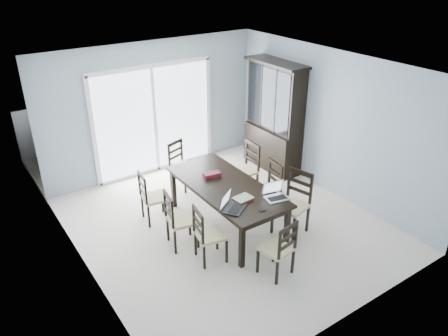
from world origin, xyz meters
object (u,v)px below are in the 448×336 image
(china_hutch, at_px, (274,118))
(chair_left_mid, at_px, (176,214))
(chair_left_near, at_px, (205,229))
(chair_right_mid, at_px, (270,183))
(hot_tub, at_px, (104,140))
(game_box, at_px, (212,175))
(chair_right_far, at_px, (247,163))
(dining_table, at_px, (226,189))
(cell_phone, at_px, (262,210))
(chair_left_far, at_px, (149,192))
(chair_end_near, at_px, (282,244))
(chair_end_far, at_px, (180,159))
(chair_right_near, at_px, (295,196))
(laptop_dark, at_px, (235,206))
(laptop_silver, at_px, (277,195))

(china_hutch, bearing_deg, chair_left_mid, -156.42)
(chair_left_near, bearing_deg, chair_right_mid, 116.91)
(hot_tub, bearing_deg, game_box, -77.45)
(chair_right_far, relative_size, hot_tub, 0.61)
(dining_table, height_order, cell_phone, cell_phone)
(china_hutch, bearing_deg, chair_left_near, -146.69)
(china_hutch, distance_m, game_box, 2.26)
(chair_left_far, xyz_separation_m, cell_phone, (0.96, -1.72, 0.21))
(china_hutch, bearing_deg, hot_tub, 141.05)
(dining_table, bearing_deg, cell_phone, -90.44)
(chair_left_mid, distance_m, cell_phone, 1.29)
(chair_left_mid, bearing_deg, chair_left_far, -167.56)
(china_hutch, distance_m, chair_end_near, 3.48)
(chair_left_near, bearing_deg, cell_phone, 76.51)
(china_hutch, height_order, chair_end_far, china_hutch)
(china_hutch, distance_m, hot_tub, 3.58)
(dining_table, bearing_deg, chair_left_near, -142.74)
(chair_right_near, height_order, chair_end_far, chair_right_near)
(chair_left_mid, bearing_deg, hot_tub, -173.07)
(dining_table, relative_size, hot_tub, 1.18)
(chair_right_mid, distance_m, chair_end_far, 1.87)
(chair_left_mid, xyz_separation_m, chair_right_mid, (1.74, -0.07, 0.01))
(chair_left_near, bearing_deg, dining_table, 137.26)
(chair_left_far, height_order, chair_right_mid, chair_right_mid)
(chair_left_near, bearing_deg, laptop_dark, 90.67)
(china_hutch, height_order, chair_left_far, china_hutch)
(china_hutch, bearing_deg, chair_left_far, -171.54)
(chair_right_near, distance_m, chair_right_mid, 0.61)
(chair_end_near, height_order, laptop_dark, chair_end_near)
(dining_table, distance_m, chair_right_near, 1.09)
(chair_right_near, height_order, cell_phone, chair_right_near)
(china_hutch, height_order, chair_end_near, china_hutch)
(chair_left_far, distance_m, laptop_dark, 1.63)
(chair_right_far, relative_size, chair_end_far, 1.10)
(china_hutch, distance_m, cell_phone, 2.99)
(chair_end_far, distance_m, laptop_dark, 2.31)
(dining_table, distance_m, chair_right_mid, 0.82)
(chair_left_mid, height_order, chair_right_far, chair_right_far)
(chair_left_far, relative_size, chair_right_far, 0.91)
(chair_right_far, height_order, laptop_silver, chair_right_far)
(game_box, bearing_deg, cell_phone, -88.88)
(chair_left_near, height_order, chair_right_far, chair_right_far)
(chair_left_far, bearing_deg, chair_right_far, 94.27)
(laptop_dark, bearing_deg, chair_right_far, 13.82)
(chair_left_mid, xyz_separation_m, hot_tub, (0.21, 3.51, -0.09))
(china_hutch, height_order, cell_phone, china_hutch)
(chair_end_far, bearing_deg, chair_left_far, 18.23)
(chair_right_near, height_order, laptop_silver, chair_right_near)
(chair_left_far, relative_size, chair_end_near, 1.02)
(chair_left_far, distance_m, chair_end_near, 2.42)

